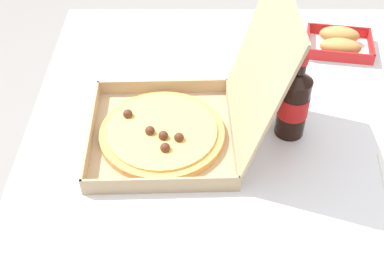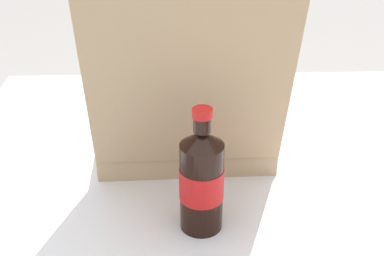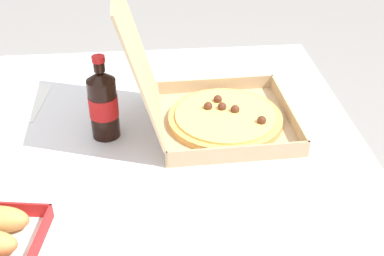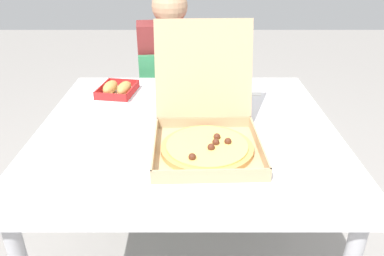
{
  "view_description": "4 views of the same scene",
  "coord_description": "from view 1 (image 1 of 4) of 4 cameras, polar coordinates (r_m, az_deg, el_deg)",
  "views": [
    {
      "loc": [
        0.95,
        -0.12,
        1.6
      ],
      "look_at": [
        0.06,
        -0.12,
        0.77
      ],
      "focal_mm": 46.74,
      "sensor_mm": 36.0,
      "label": 1
    },
    {
      "loc": [
        0.08,
        0.82,
        1.32
      ],
      "look_at": [
        0.05,
        -0.14,
        0.79
      ],
      "focal_mm": 48.52,
      "sensor_mm": 36.0,
      "label": 2
    },
    {
      "loc": [
        -1.06,
        0.0,
        1.49
      ],
      "look_at": [
        0.02,
        -0.1,
        0.76
      ],
      "focal_mm": 47.53,
      "sensor_mm": 36.0,
      "label": 3
    },
    {
      "loc": [
        0.02,
        -1.26,
        1.38
      ],
      "look_at": [
        0.02,
        -0.11,
        0.79
      ],
      "focal_mm": 34.91,
      "sensor_mm": 36.0,
      "label": 4
    }
  ],
  "objects": [
    {
      "name": "dining_table",
      "position": [
        1.34,
        5.22,
        -1.49
      ],
      "size": [
        1.11,
        1.08,
        0.74
      ],
      "color": "white",
      "rests_on": "ground_plane"
    },
    {
      "name": "pizza_box_open",
      "position": [
        1.2,
        -1.56,
        0.66
      ],
      "size": [
        0.36,
        0.46,
        0.38
      ],
      "color": "tan",
      "rests_on": "dining_table"
    },
    {
      "name": "bread_side_box",
      "position": [
        1.58,
        16.49,
        9.35
      ],
      "size": [
        0.18,
        0.21,
        0.06
      ],
      "color": "white",
      "rests_on": "dining_table"
    },
    {
      "name": "cola_bottle",
      "position": [
        1.21,
        11.53,
        2.84
      ],
      "size": [
        0.07,
        0.07,
        0.22
      ],
      "color": "black",
      "rests_on": "dining_table"
    }
  ]
}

